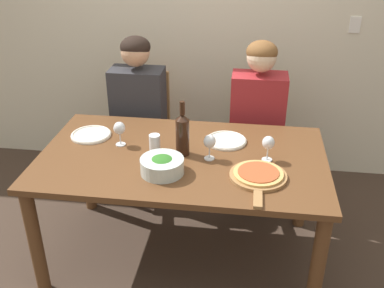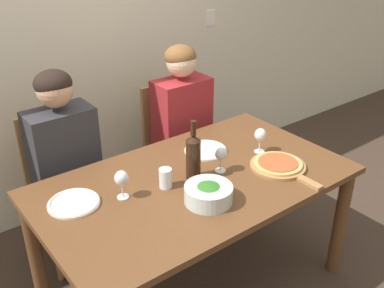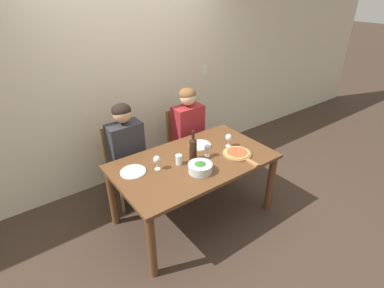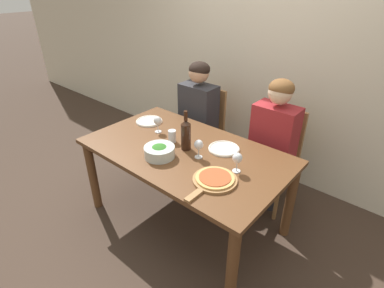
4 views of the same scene
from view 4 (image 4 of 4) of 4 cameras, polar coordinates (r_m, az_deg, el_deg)
The scene contains 16 objects.
ground_plane at distance 2.86m, azimuth -1.19°, elevation -13.94°, with size 40.00×40.00×0.00m, color #3D2D23.
back_wall at distance 3.17m, azimuth 14.29°, elevation 17.43°, with size 10.00×0.06×2.70m.
dining_table at distance 2.46m, azimuth -1.35°, elevation -3.09°, with size 1.66×0.96×0.74m.
chair_left at distance 3.30m, azimuth 2.21°, elevation 3.23°, with size 0.42×0.42×0.93m.
chair_right at distance 2.91m, azimuth 15.59°, elevation -1.75°, with size 0.42×0.42×0.93m.
person_woman at distance 3.12m, azimuth 1.03°, elevation 6.58°, with size 0.47×0.51×1.24m.
person_man at distance 2.71m, azimuth 15.22°, elevation 1.76°, with size 0.47×0.51×1.24m.
wine_bottle at distance 2.35m, azimuth -1.14°, elevation 1.86°, with size 0.08×0.08×0.33m.
broccoli_bowl at distance 2.31m, azimuth -6.21°, elevation -1.42°, with size 0.24×0.24×0.09m.
dinner_plate_left at distance 2.90m, azimuth -8.15°, elevation 4.36°, with size 0.25×0.25×0.02m.
dinner_plate_right at distance 2.42m, azimuth 6.10°, elevation -0.87°, with size 0.25×0.25×0.02m.
pizza_on_board at distance 2.05m, azimuth 4.25°, elevation -6.76°, with size 0.31×0.45×0.04m.
wine_glass_left at distance 2.66m, azimuth -6.58°, elevation 4.32°, with size 0.07×0.07×0.15m.
wine_glass_right at distance 2.11m, azimuth 8.63°, elevation -2.84°, with size 0.07×0.07×0.15m.
wine_glass_centre at distance 2.25m, azimuth 1.28°, elevation -0.29°, with size 0.07×0.07×0.15m.
water_tumbler at distance 2.50m, azimuth -3.81°, elevation 1.50°, with size 0.07×0.07×0.10m.
Camera 4 is at (1.40, -1.54, 1.96)m, focal length 28.00 mm.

